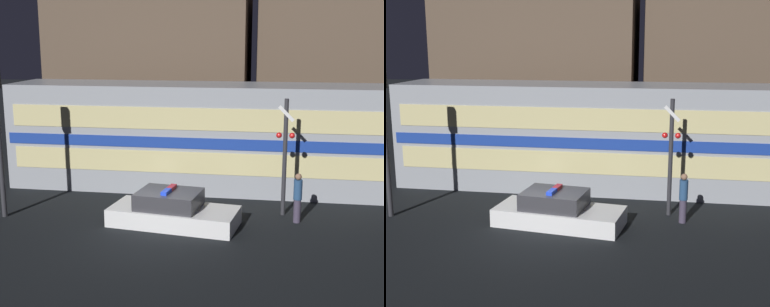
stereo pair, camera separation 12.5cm
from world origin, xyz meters
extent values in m
plane|color=black|center=(0.00, 0.00, 0.00)|extent=(120.00, 120.00, 0.00)
cube|color=#999EA5|center=(0.90, 6.19, 2.18)|extent=(16.34, 3.17, 4.36)
cube|color=#193899|center=(0.90, 4.60, 2.18)|extent=(16.01, 0.03, 0.44)
cube|color=beige|center=(0.90, 4.60, 1.39)|extent=(15.52, 0.02, 0.87)
cube|color=beige|center=(0.90, 4.60, 3.14)|extent=(15.52, 0.02, 0.87)
cube|color=silver|center=(0.46, 1.30, 0.30)|extent=(4.51, 2.40, 0.60)
cube|color=#333338|center=(0.29, 1.32, 0.88)|extent=(2.26, 1.88, 0.56)
cube|color=blue|center=(0.25, 1.05, 1.23)|extent=(0.27, 0.57, 0.12)
cube|color=red|center=(0.32, 1.59, 1.23)|extent=(0.27, 0.57, 0.12)
cylinder|color=#3F384C|center=(4.59, 2.21, 0.41)|extent=(0.25, 0.25, 0.82)
cylinder|color=navy|center=(4.59, 2.21, 1.17)|extent=(0.29, 0.29, 0.69)
sphere|color=#8C664C|center=(4.59, 2.21, 1.62)|extent=(0.22, 0.22, 0.22)
cylinder|color=#2D2D33|center=(4.11, 2.95, 2.09)|extent=(0.15, 0.15, 4.18)
sphere|color=red|center=(3.89, 2.81, 2.92)|extent=(0.20, 0.20, 0.20)
sphere|color=red|center=(4.33, 2.81, 2.92)|extent=(0.20, 0.20, 0.20)
cube|color=white|center=(4.11, 2.86, 3.67)|extent=(0.58, 0.03, 0.58)
cylinder|color=#2D2D33|center=(-5.66, 1.19, 2.27)|extent=(0.18, 0.18, 4.54)
cube|color=brown|center=(-3.06, 13.71, 4.60)|extent=(10.43, 6.32, 9.19)
cube|color=brown|center=(6.68, 15.57, 4.25)|extent=(8.04, 6.63, 8.49)
camera|label=1|loc=(3.82, -15.62, 6.24)|focal=50.00mm
camera|label=2|loc=(3.94, -15.60, 6.24)|focal=50.00mm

